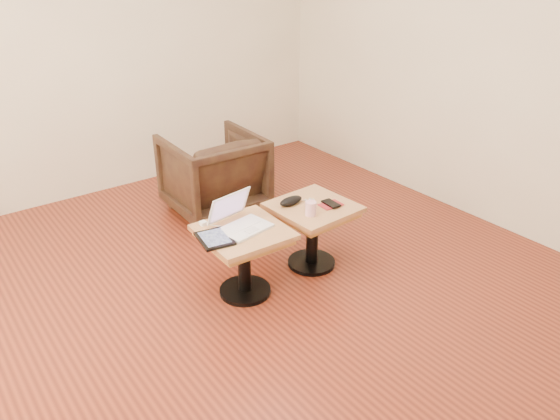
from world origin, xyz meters
TOP-DOWN VIEW (x-y plane):
  - room_shell at (0.00, 0.00)m, footprint 4.52×4.52m
  - side_table_left at (0.18, 0.18)m, footprint 0.51×0.51m
  - side_table_right at (0.73, 0.19)m, footprint 0.52×0.52m
  - laptop at (0.18, 0.22)m, footprint 0.34×0.33m
  - tablet at (-0.02, 0.17)m, footprint 0.22×0.25m
  - charging_adapter at (0.02, 0.38)m, footprint 0.04×0.04m
  - glasses_case at (0.62, 0.28)m, footprint 0.18×0.08m
  - striped_cup at (0.63, 0.09)m, footprint 0.09×0.09m
  - earbuds_tangle at (0.75, 0.25)m, footprint 0.07×0.05m
  - phone_on_sleeve at (0.82, 0.12)m, footprint 0.15×0.13m
  - armchair at (0.62, 1.29)m, footprint 0.72×0.74m

SIDE VIEW (x-z plane):
  - armchair at x=0.62m, z-range 0.00..0.65m
  - side_table_left at x=0.18m, z-range 0.11..0.56m
  - side_table_right at x=0.73m, z-range 0.11..0.56m
  - earbuds_tangle at x=0.75m, z-range 0.45..0.46m
  - phone_on_sleeve at x=0.82m, z-range 0.45..0.46m
  - tablet at x=-0.02m, z-range 0.45..0.47m
  - charging_adapter at x=0.02m, z-range 0.45..0.47m
  - glasses_case at x=0.62m, z-range 0.45..0.50m
  - laptop at x=0.18m, z-range 0.39..0.59m
  - striped_cup at x=0.63m, z-range 0.45..0.54m
  - room_shell at x=0.00m, z-range 0.00..2.71m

